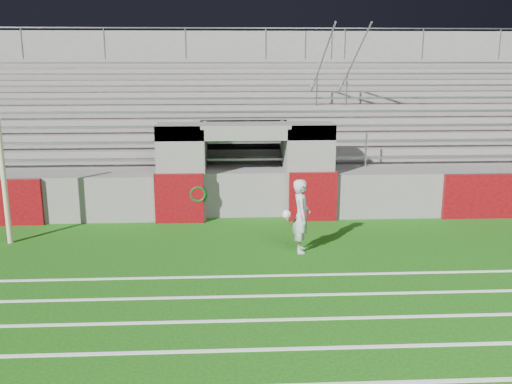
{
  "coord_description": "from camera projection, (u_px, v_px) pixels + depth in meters",
  "views": [
    {
      "loc": [
        -0.51,
        -11.91,
        4.4
      ],
      "look_at": [
        0.2,
        1.8,
        1.1
      ],
      "focal_mm": 40.0,
      "sensor_mm": 36.0,
      "label": 1
    }
  ],
  "objects": [
    {
      "name": "ground",
      "position": [
        251.0,
        259.0,
        12.62
      ],
      "size": [
        90.0,
        90.0,
        0.0
      ],
      "primitive_type": "plane",
      "color": "#154C0C",
      "rests_on": "ground"
    },
    {
      "name": "field_post",
      "position": [
        4.0,
        182.0,
        13.38
      ],
      "size": [
        0.12,
        0.12,
        2.99
      ],
      "primitive_type": "cylinder",
      "color": "#C5B792",
      "rests_on": "ground"
    },
    {
      "name": "hose_coil",
      "position": [
        198.0,
        195.0,
        15.22
      ],
      "size": [
        0.5,
        0.14,
        0.51
      ],
      "color": "#0B380C",
      "rests_on": "ground"
    },
    {
      "name": "goalkeeper_with_ball",
      "position": [
        301.0,
        216.0,
        12.94
      ],
      "size": [
        0.68,
        0.64,
        1.69
      ],
      "color": "#B2B7BC",
      "rests_on": "ground"
    },
    {
      "name": "stadium_structure",
      "position": [
        241.0,
        140.0,
        20.01
      ],
      "size": [
        26.0,
        8.48,
        5.42
      ],
      "color": "#64625F",
      "rests_on": "ground"
    }
  ]
}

